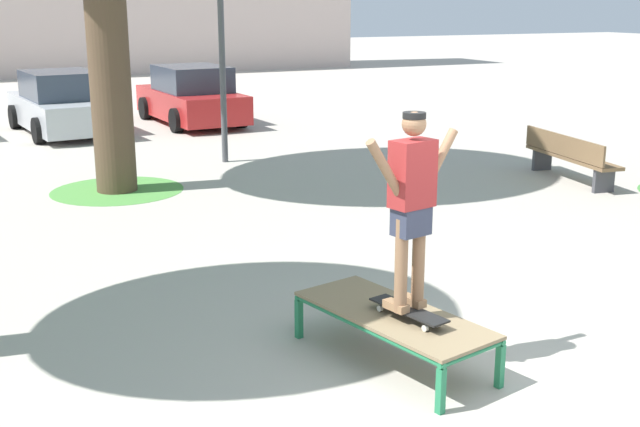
{
  "coord_description": "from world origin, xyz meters",
  "views": [
    {
      "loc": [
        -4.12,
        -4.69,
        3.1
      ],
      "look_at": [
        -0.72,
        2.46,
        1.0
      ],
      "focal_mm": 44.95,
      "sensor_mm": 36.0,
      "label": 1
    }
  ],
  "objects_px": {
    "car_silver": "(62,105)",
    "park_bench": "(569,156)",
    "car_red": "(191,97)",
    "skater": "(412,198)",
    "skate_box": "(393,317)",
    "skateboard": "(408,311)"
  },
  "relations": [
    {
      "from": "car_silver",
      "to": "park_bench",
      "type": "bearing_deg",
      "value": -52.01
    },
    {
      "from": "car_red",
      "to": "park_bench",
      "type": "distance_m",
      "value": 10.44
    },
    {
      "from": "park_bench",
      "to": "skater",
      "type": "bearing_deg",
      "value": -141.24
    },
    {
      "from": "skate_box",
      "to": "car_red",
      "type": "xyz_separation_m",
      "value": [
        2.54,
        14.7,
        0.28
      ]
    },
    {
      "from": "skate_box",
      "to": "car_silver",
      "type": "xyz_separation_m",
      "value": [
        -0.75,
        14.49,
        0.28
      ]
    },
    {
      "from": "skate_box",
      "to": "car_red",
      "type": "distance_m",
      "value": 14.93
    },
    {
      "from": "car_silver",
      "to": "car_red",
      "type": "xyz_separation_m",
      "value": [
        3.3,
        0.21,
        0.0
      ]
    },
    {
      "from": "skate_box",
      "to": "park_bench",
      "type": "relative_size",
      "value": 0.83
    },
    {
      "from": "skate_box",
      "to": "park_bench",
      "type": "bearing_deg",
      "value": 37.61
    },
    {
      "from": "car_silver",
      "to": "park_bench",
      "type": "height_order",
      "value": "car_silver"
    },
    {
      "from": "car_silver",
      "to": "car_red",
      "type": "height_order",
      "value": "same"
    },
    {
      "from": "skate_box",
      "to": "car_red",
      "type": "bearing_deg",
      "value": 80.19
    },
    {
      "from": "skater",
      "to": "car_red",
      "type": "height_order",
      "value": "skater"
    },
    {
      "from": "car_red",
      "to": "park_bench",
      "type": "height_order",
      "value": "car_red"
    },
    {
      "from": "skateboard",
      "to": "skater",
      "type": "relative_size",
      "value": 0.49
    },
    {
      "from": "skateboard",
      "to": "skater",
      "type": "bearing_deg",
      "value": 102.15
    },
    {
      "from": "skate_box",
      "to": "car_silver",
      "type": "bearing_deg",
      "value": 92.97
    },
    {
      "from": "skate_box",
      "to": "skateboard",
      "type": "xyz_separation_m",
      "value": [
        0.04,
        -0.18,
        0.12
      ]
    },
    {
      "from": "car_red",
      "to": "skateboard",
      "type": "bearing_deg",
      "value": -99.54
    },
    {
      "from": "car_red",
      "to": "skate_box",
      "type": "bearing_deg",
      "value": -99.81
    },
    {
      "from": "car_red",
      "to": "park_bench",
      "type": "relative_size",
      "value": 1.76
    },
    {
      "from": "skater",
      "to": "car_red",
      "type": "distance_m",
      "value": 15.12
    }
  ]
}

